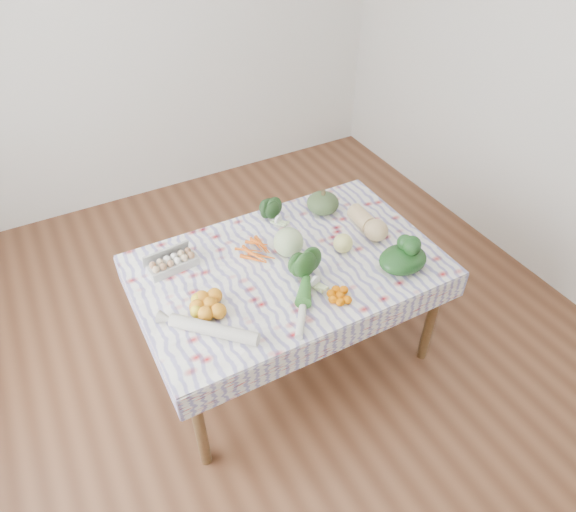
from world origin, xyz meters
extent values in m
plane|color=brown|center=(0.00, 0.00, 0.00)|extent=(4.50, 4.50, 0.00)
cube|color=white|center=(0.00, 2.25, 1.40)|extent=(4.00, 0.04, 2.80)
cube|color=brown|center=(0.00, 0.00, 0.73)|extent=(1.60, 1.00, 0.04)
cylinder|color=brown|center=(-0.74, -0.44, 0.35)|extent=(0.06, 0.06, 0.71)
cylinder|color=brown|center=(0.74, -0.44, 0.35)|extent=(0.06, 0.06, 0.71)
cylinder|color=brown|center=(-0.74, 0.44, 0.35)|extent=(0.06, 0.06, 0.71)
cylinder|color=brown|center=(0.74, 0.44, 0.35)|extent=(0.06, 0.06, 0.71)
cube|color=white|center=(0.00, 0.00, 0.76)|extent=(1.66, 1.06, 0.01)
cube|color=#AFAFAA|center=(-0.57, 0.26, 0.80)|extent=(0.28, 0.14, 0.07)
cube|color=orange|center=(-0.11, 0.16, 0.78)|extent=(0.24, 0.23, 0.03)
ellipsoid|color=#193415|center=(0.10, 0.39, 0.83)|extent=(0.19, 0.18, 0.13)
ellipsoid|color=#3E542E|center=(0.42, 0.33, 0.83)|extent=(0.24, 0.24, 0.13)
sphere|color=#A4BC80|center=(0.04, 0.08, 0.85)|extent=(0.18, 0.18, 0.17)
ellipsoid|color=tan|center=(0.56, 0.03, 0.83)|extent=(0.14, 0.30, 0.14)
cube|color=orange|center=(-0.51, -0.12, 0.80)|extent=(0.30, 0.30, 0.08)
ellipsoid|color=#214B1B|center=(0.02, -0.18, 0.82)|extent=(0.20, 0.20, 0.12)
cube|color=#E96B00|center=(0.11, -0.36, 0.79)|extent=(0.20, 0.20, 0.05)
sphere|color=#DDD875|center=(0.33, -0.05, 0.82)|extent=(0.12, 0.12, 0.11)
ellipsoid|color=#143714|center=(0.53, -0.32, 0.82)|extent=(0.34, 0.31, 0.12)
cylinder|color=beige|center=(-0.55, -0.28, 0.80)|extent=(0.38, 0.38, 0.07)
cylinder|color=beige|center=(-0.10, -0.34, 0.78)|extent=(0.25, 0.33, 0.04)
camera|label=1|loc=(-1.01, -1.85, 2.65)|focal=32.00mm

